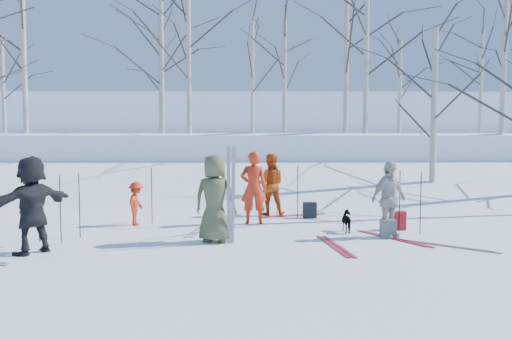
{
  "coord_description": "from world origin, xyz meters",
  "views": [
    {
      "loc": [
        -0.2,
        -10.16,
        2.12
      ],
      "look_at": [
        0.0,
        1.5,
        1.3
      ],
      "focal_mm": 35.0,
      "sensor_mm": 36.0,
      "label": 1
    }
  ],
  "objects_px": {
    "skier_redor_behind": "(270,184)",
    "skier_grey_west": "(32,205)",
    "skier_olive_center": "(215,198)",
    "backpack_dark": "(310,210)",
    "skier_red_north": "(253,188)",
    "backpack_red": "(398,220)",
    "backpack_grey": "(388,229)",
    "skier_red_seated": "(136,203)",
    "skier_cream_east": "(389,199)",
    "dog": "(348,221)"
  },
  "relations": [
    {
      "from": "skier_redor_behind",
      "to": "skier_grey_west",
      "type": "relative_size",
      "value": 0.93
    },
    {
      "from": "skier_olive_center",
      "to": "backpack_dark",
      "type": "distance_m",
      "value": 3.68
    },
    {
      "from": "backpack_dark",
      "to": "skier_red_north",
      "type": "bearing_deg",
      "value": -151.37
    },
    {
      "from": "backpack_red",
      "to": "backpack_grey",
      "type": "bearing_deg",
      "value": -118.16
    },
    {
      "from": "skier_red_seated",
      "to": "backpack_red",
      "type": "height_order",
      "value": "skier_red_seated"
    },
    {
      "from": "skier_redor_behind",
      "to": "skier_cream_east",
      "type": "relative_size",
      "value": 1.03
    },
    {
      "from": "dog",
      "to": "backpack_grey",
      "type": "xyz_separation_m",
      "value": [
        0.69,
        -0.64,
        -0.05
      ]
    },
    {
      "from": "skier_redor_behind",
      "to": "skier_olive_center",
      "type": "bearing_deg",
      "value": 72.24
    },
    {
      "from": "skier_red_north",
      "to": "backpack_dark",
      "type": "height_order",
      "value": "skier_red_north"
    },
    {
      "from": "skier_red_seated",
      "to": "backpack_dark",
      "type": "relative_size",
      "value": 2.57
    },
    {
      "from": "skier_olive_center",
      "to": "skier_red_seated",
      "type": "height_order",
      "value": "skier_olive_center"
    },
    {
      "from": "skier_olive_center",
      "to": "dog",
      "type": "bearing_deg",
      "value": -146.15
    },
    {
      "from": "skier_olive_center",
      "to": "skier_cream_east",
      "type": "relative_size",
      "value": 1.1
    },
    {
      "from": "skier_olive_center",
      "to": "backpack_grey",
      "type": "xyz_separation_m",
      "value": [
        3.53,
        0.32,
        -0.68
      ]
    },
    {
      "from": "skier_red_seated",
      "to": "dog",
      "type": "relative_size",
      "value": 1.81
    },
    {
      "from": "skier_red_north",
      "to": "backpack_red",
      "type": "xyz_separation_m",
      "value": [
        3.23,
        -0.84,
        -0.66
      ]
    },
    {
      "from": "skier_olive_center",
      "to": "backpack_red",
      "type": "xyz_separation_m",
      "value": [
        4.01,
        1.21,
        -0.66
      ]
    },
    {
      "from": "dog",
      "to": "backpack_dark",
      "type": "distance_m",
      "value": 1.98
    },
    {
      "from": "skier_red_north",
      "to": "skier_red_seated",
      "type": "distance_m",
      "value": 2.79
    },
    {
      "from": "skier_red_north",
      "to": "skier_grey_west",
      "type": "height_order",
      "value": "skier_grey_west"
    },
    {
      "from": "backpack_dark",
      "to": "dog",
      "type": "bearing_deg",
      "value": -71.95
    },
    {
      "from": "skier_redor_behind",
      "to": "backpack_red",
      "type": "distance_m",
      "value": 3.56
    },
    {
      "from": "backpack_red",
      "to": "skier_cream_east",
      "type": "bearing_deg",
      "value": -118.87
    },
    {
      "from": "backpack_red",
      "to": "backpack_dark",
      "type": "xyz_separation_m",
      "value": [
        -1.78,
        1.63,
        -0.01
      ]
    },
    {
      "from": "skier_olive_center",
      "to": "skier_cream_east",
      "type": "height_order",
      "value": "skier_olive_center"
    },
    {
      "from": "skier_redor_behind",
      "to": "skier_grey_west",
      "type": "height_order",
      "value": "skier_grey_west"
    },
    {
      "from": "skier_red_seated",
      "to": "backpack_grey",
      "type": "bearing_deg",
      "value": -100.76
    },
    {
      "from": "skier_grey_west",
      "to": "dog",
      "type": "xyz_separation_m",
      "value": [
        6.06,
        1.86,
        -0.64
      ]
    },
    {
      "from": "skier_olive_center",
      "to": "backpack_grey",
      "type": "distance_m",
      "value": 3.61
    },
    {
      "from": "skier_red_north",
      "to": "skier_cream_east",
      "type": "xyz_separation_m",
      "value": [
        2.78,
        -1.66,
        -0.07
      ]
    },
    {
      "from": "backpack_grey",
      "to": "dog",
      "type": "bearing_deg",
      "value": 136.91
    },
    {
      "from": "skier_olive_center",
      "to": "skier_red_north",
      "type": "height_order",
      "value": "skier_olive_center"
    },
    {
      "from": "skier_olive_center",
      "to": "skier_cream_east",
      "type": "distance_m",
      "value": 3.58
    },
    {
      "from": "skier_redor_behind",
      "to": "skier_red_north",
      "type": "bearing_deg",
      "value": 73.33
    },
    {
      "from": "skier_red_seated",
      "to": "skier_cream_east",
      "type": "distance_m",
      "value": 5.74
    },
    {
      "from": "backpack_red",
      "to": "skier_redor_behind",
      "type": "bearing_deg",
      "value": 141.99
    },
    {
      "from": "skier_cream_east",
      "to": "skier_redor_behind",
      "type": "bearing_deg",
      "value": 95.58
    },
    {
      "from": "skier_redor_behind",
      "to": "skier_grey_west",
      "type": "bearing_deg",
      "value": 46.25
    },
    {
      "from": "skier_cream_east",
      "to": "skier_olive_center",
      "type": "bearing_deg",
      "value": 154.02
    },
    {
      "from": "skier_olive_center",
      "to": "backpack_red",
      "type": "relative_size",
      "value": 4.15
    },
    {
      "from": "backpack_grey",
      "to": "backpack_dark",
      "type": "xyz_separation_m",
      "value": [
        -1.3,
        2.52,
        0.01
      ]
    },
    {
      "from": "skier_cream_east",
      "to": "dog",
      "type": "relative_size",
      "value": 2.81
    },
    {
      "from": "skier_grey_west",
      "to": "backpack_grey",
      "type": "height_order",
      "value": "skier_grey_west"
    },
    {
      "from": "backpack_red",
      "to": "backpack_dark",
      "type": "relative_size",
      "value": 1.05
    },
    {
      "from": "skier_redor_behind",
      "to": "skier_cream_east",
      "type": "xyz_separation_m",
      "value": [
        2.32,
        -2.98,
        -0.02
      ]
    },
    {
      "from": "skier_grey_west",
      "to": "backpack_dark",
      "type": "distance_m",
      "value": 6.64
    },
    {
      "from": "skier_red_north",
      "to": "skier_red_seated",
      "type": "height_order",
      "value": "skier_red_north"
    },
    {
      "from": "skier_red_north",
      "to": "skier_redor_behind",
      "type": "distance_m",
      "value": 1.4
    },
    {
      "from": "skier_red_seated",
      "to": "dog",
      "type": "height_order",
      "value": "skier_red_seated"
    },
    {
      "from": "skier_redor_behind",
      "to": "skier_red_seated",
      "type": "height_order",
      "value": "skier_redor_behind"
    }
  ]
}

